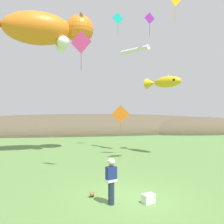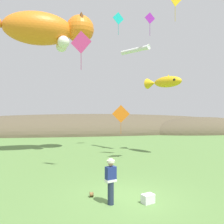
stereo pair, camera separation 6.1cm
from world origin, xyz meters
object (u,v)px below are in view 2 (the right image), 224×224
at_px(picnic_cooler, 148,199).
at_px(kite_diamond_teal, 118,19).
at_px(kite_diamond_orange, 121,114).
at_px(kite_fish_windsock, 164,82).
at_px(kite_tube_streamer, 135,50).
at_px(kite_diamond_pink, 81,43).
at_px(kite_giant_cat, 48,30).
at_px(kite_diamond_violet, 150,18).
at_px(kite_spool, 92,194).
at_px(festival_attendant, 111,180).

relative_size(picnic_cooler, kite_diamond_teal, 0.29).
bearing_deg(kite_diamond_orange, picnic_cooler, -95.46).
xyz_separation_m(kite_fish_windsock, kite_tube_streamer, (-2.04, 1.23, 2.75)).
distance_m(kite_diamond_pink, kite_diamond_orange, 7.50).
distance_m(kite_tube_streamer, kite_diamond_pink, 7.85).
distance_m(picnic_cooler, kite_giant_cat, 15.60).
bearing_deg(kite_diamond_violet, picnic_cooler, -108.48).
xyz_separation_m(kite_diamond_pink, kite_diamond_violet, (5.50, 4.60, 3.28)).
bearing_deg(kite_spool, picnic_cooler, -26.36).
distance_m(picnic_cooler, kite_tube_streamer, 13.90).
xyz_separation_m(kite_fish_windsock, kite_diamond_orange, (-3.43, 0.37, -2.55)).
bearing_deg(kite_diamond_pink, kite_fish_windsock, 35.94).
bearing_deg(kite_spool, kite_diamond_teal, 73.57).
xyz_separation_m(kite_giant_cat, kite_diamond_violet, (7.87, -1.87, 0.69)).
distance_m(festival_attendant, kite_tube_streamer, 13.68).
height_order(festival_attendant, kite_fish_windsock, kite_fish_windsock).
distance_m(kite_giant_cat, kite_fish_windsock, 10.17).
relative_size(kite_diamond_pink, kite_diamond_orange, 0.94).
xyz_separation_m(kite_diamond_teal, kite_diamond_violet, (1.88, -3.17, -0.99)).
bearing_deg(picnic_cooler, kite_fish_windsock, 65.48).
bearing_deg(kite_diamond_orange, kite_diamond_teal, 83.76).
bearing_deg(kite_diamond_teal, kite_diamond_orange, -96.24).
height_order(picnic_cooler, kite_tube_streamer, kite_tube_streamer).
relative_size(kite_tube_streamer, kite_diamond_violet, 1.49).
relative_size(kite_giant_cat, kite_diamond_teal, 4.94).
height_order(kite_diamond_violet, kite_diamond_orange, kite_diamond_violet).
relative_size(kite_tube_streamer, kite_diamond_orange, 1.16).
bearing_deg(kite_fish_windsock, kite_diamond_violet, -166.03).
distance_m(festival_attendant, kite_spool, 1.42).
bearing_deg(kite_diamond_violet, kite_tube_streamer, 116.23).
height_order(picnic_cooler, kite_giant_cat, kite_giant_cat).
bearing_deg(kite_spool, kite_fish_windsock, 52.67).
height_order(kite_fish_windsock, kite_diamond_orange, kite_fish_windsock).
bearing_deg(picnic_cooler, kite_giant_cat, 113.16).
xyz_separation_m(kite_diamond_teal, kite_diamond_orange, (-0.27, -2.48, -8.41)).
bearing_deg(festival_attendant, kite_diamond_violet, 63.49).
height_order(kite_fish_windsock, kite_tube_streamer, kite_tube_streamer).
distance_m(kite_giant_cat, kite_diamond_orange, 8.91).
bearing_deg(kite_fish_windsock, kite_giant_cat, 170.40).
height_order(picnic_cooler, kite_fish_windsock, kite_fish_windsock).
bearing_deg(kite_diamond_teal, kite_spool, -106.43).
bearing_deg(kite_fish_windsock, festival_attendant, -121.67).
distance_m(festival_attendant, kite_diamond_orange, 10.40).
relative_size(kite_fish_windsock, kite_diamond_orange, 1.42).
bearing_deg(kite_diamond_teal, kite_tube_streamer, -55.44).
bearing_deg(kite_diamond_teal, kite_giant_cat, -167.76).
bearing_deg(kite_giant_cat, kite_fish_windsock, -9.60).
relative_size(festival_attendant, kite_diamond_pink, 0.82).
bearing_deg(kite_fish_windsock, kite_tube_streamer, 148.89).
bearing_deg(picnic_cooler, kite_diamond_teal, 84.38).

